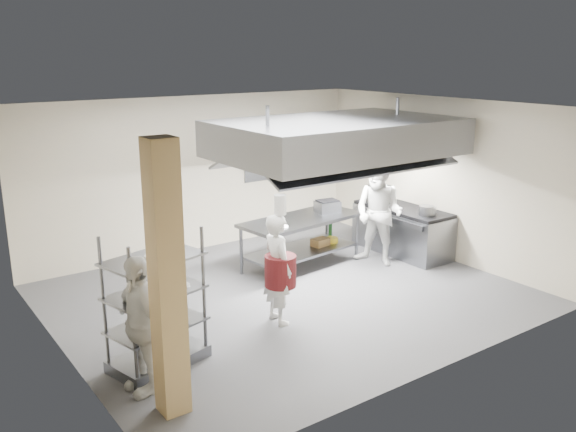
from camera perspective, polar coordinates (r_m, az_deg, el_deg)
floor at (r=9.88m, az=0.00°, el=-7.43°), size 7.00×7.00×0.00m
ceiling at (r=9.16m, az=0.00°, el=10.17°), size 7.00×7.00×0.00m
wall_back at (r=11.92m, az=-8.44°, el=3.89°), size 7.00×0.00×7.00m
wall_left at (r=7.97m, az=-20.93°, el=-2.62°), size 0.00×6.00×6.00m
wall_right at (r=11.74m, az=14.05°, el=3.43°), size 0.00×6.00×6.00m
column at (r=6.44m, az=-11.27°, el=-6.04°), size 0.30×0.30×3.00m
exhaust_hood at (r=10.33m, az=4.62°, el=7.35°), size 4.00×2.50×0.60m
hood_strip_a at (r=9.83m, az=0.54°, el=5.11°), size 1.60×0.12×0.04m
hood_strip_b at (r=10.97m, az=8.20°, el=6.01°), size 1.60×0.12×0.04m
wall_shelf at (r=12.69m, az=-0.86°, el=4.74°), size 1.50×0.28×0.04m
island at (r=11.03m, az=1.23°, el=-2.47°), size 2.37×1.20×0.91m
island_worktop at (r=10.91m, az=1.24°, el=-0.34°), size 2.37×1.20×0.06m
island_undershelf at (r=11.08m, az=1.22°, el=-3.23°), size 2.18×1.08×0.04m
pass_rack at (r=7.67m, az=-12.30°, el=-7.67°), size 1.29×0.93×1.74m
cooking_range at (r=12.02m, az=10.62°, el=-1.41°), size 0.80×2.00×0.84m
range_top at (r=11.90m, az=10.72°, el=0.66°), size 0.78×1.96×0.06m
chef_head at (r=8.69m, az=-0.97°, el=-4.95°), size 0.44×0.62×1.62m
chef_line at (r=11.14m, az=8.50°, el=0.29°), size 1.00×1.13×1.94m
chef_plating at (r=7.17m, az=-13.70°, el=-9.84°), size 0.46×0.98×1.64m
griddle at (r=11.31m, az=3.71°, el=0.88°), size 0.46×0.38×0.20m
wicker_basket at (r=11.27m, az=3.03°, el=-2.45°), size 0.35×0.26×0.14m
stockpot at (r=11.36m, az=12.81°, el=0.48°), size 0.27×0.27×0.18m
plate_stack at (r=7.79m, az=-12.17°, el=-9.78°), size 0.28×0.28×0.05m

